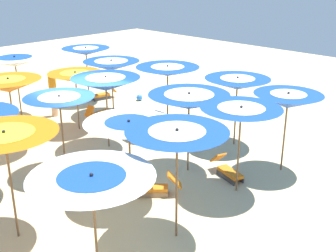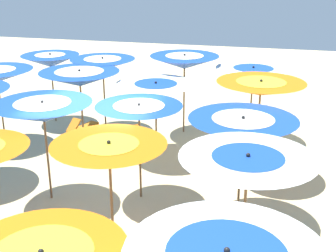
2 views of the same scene
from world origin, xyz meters
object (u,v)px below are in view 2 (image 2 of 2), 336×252
(beach_umbrella_7, at_px, (139,112))
(beach_umbrella_4, at_px, (253,74))
(beach_umbrella_6, at_px, (109,154))
(beach_umbrella_9, at_px, (184,62))
(beach_umbrella_8, at_px, (156,89))
(beach_umbrella_3, at_px, (261,88))
(beach_umbrella_13, at_px, (80,78))
(beach_umbrella_14, at_px, (103,64))
(beach_umbrella_12, at_px, (43,112))
(beach_umbrella_19, at_px, (51,61))
(lounger_1, at_px, (141,141))
(beach_umbrella_2, at_px, (243,128))
(lounger_0, at_px, (85,127))
(beach_umbrella_1, at_px, (247,167))

(beach_umbrella_7, bearing_deg, beach_umbrella_4, -116.30)
(beach_umbrella_6, height_order, beach_umbrella_9, beach_umbrella_9)
(beach_umbrella_8, bearing_deg, beach_umbrella_3, 168.92)
(beach_umbrella_9, bearing_deg, beach_umbrella_13, 37.19)
(beach_umbrella_14, bearing_deg, beach_umbrella_4, -177.57)
(beach_umbrella_3, bearing_deg, beach_umbrella_12, 28.91)
(beach_umbrella_6, xyz_separation_m, beach_umbrella_19, (4.68, -6.90, -0.04))
(beach_umbrella_6, xyz_separation_m, lounger_1, (1.11, -5.31, -1.95))
(beach_umbrella_7, height_order, beach_umbrella_12, beach_umbrella_12)
(beach_umbrella_3, height_order, beach_umbrella_6, beach_umbrella_3)
(beach_umbrella_3, distance_m, beach_umbrella_8, 2.92)
(beach_umbrella_3, bearing_deg, beach_umbrella_14, -24.11)
(beach_umbrella_2, bearing_deg, beach_umbrella_7, -6.88)
(beach_umbrella_12, bearing_deg, lounger_1, -108.78)
(beach_umbrella_6, bearing_deg, beach_umbrella_14, -67.63)
(beach_umbrella_4, height_order, beach_umbrella_13, beach_umbrella_13)
(beach_umbrella_4, distance_m, beach_umbrella_19, 6.65)
(beach_umbrella_3, height_order, lounger_0, beach_umbrella_3)
(beach_umbrella_2, height_order, beach_umbrella_19, beach_umbrella_19)
(beach_umbrella_2, height_order, beach_umbrella_9, beach_umbrella_9)
(lounger_1, bearing_deg, beach_umbrella_6, -33.12)
(beach_umbrella_8, distance_m, beach_umbrella_9, 2.02)
(lounger_0, bearing_deg, beach_umbrella_8, -93.98)
(beach_umbrella_1, bearing_deg, lounger_0, -47.20)
(beach_umbrella_4, bearing_deg, beach_umbrella_2, 91.38)
(beach_umbrella_7, xyz_separation_m, lounger_0, (3.00, -3.59, -1.90))
(beach_umbrella_13, relative_size, beach_umbrella_19, 1.00)
(beach_umbrella_6, xyz_separation_m, beach_umbrella_14, (2.75, -6.69, -0.00))
(beach_umbrella_19, xyz_separation_m, lounger_0, (-1.46, 0.85, -1.91))
(beach_umbrella_19, relative_size, lounger_1, 2.18)
(beach_umbrella_4, height_order, beach_umbrella_8, beach_umbrella_4)
(beach_umbrella_7, height_order, beach_umbrella_13, beach_umbrella_13)
(beach_umbrella_13, bearing_deg, beach_umbrella_9, -142.81)
(lounger_0, bearing_deg, beach_umbrella_14, -18.87)
(beach_umbrella_19, bearing_deg, beach_umbrella_6, 124.18)
(beach_umbrella_2, height_order, beach_umbrella_7, beach_umbrella_7)
(beach_umbrella_8, relative_size, lounger_0, 1.74)
(beach_umbrella_2, height_order, lounger_0, beach_umbrella_2)
(beach_umbrella_2, height_order, beach_umbrella_8, beach_umbrella_2)
(beach_umbrella_2, bearing_deg, lounger_0, -36.14)
(beach_umbrella_6, bearing_deg, lounger_1, -78.20)
(beach_umbrella_3, distance_m, beach_umbrella_14, 5.54)
(beach_umbrella_1, bearing_deg, beach_umbrella_6, 0.94)
(beach_umbrella_8, bearing_deg, beach_umbrella_1, 120.18)
(beach_umbrella_12, height_order, beach_umbrella_14, beach_umbrella_12)
(beach_umbrella_1, height_order, beach_umbrella_6, beach_umbrella_6)
(beach_umbrella_7, xyz_separation_m, beach_umbrella_12, (2.04, 0.55, 0.03))
(beach_umbrella_6, distance_m, beach_umbrella_13, 5.67)
(beach_umbrella_8, xyz_separation_m, beach_umbrella_13, (2.23, 0.03, 0.17))
(beach_umbrella_4, relative_size, beach_umbrella_7, 0.99)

